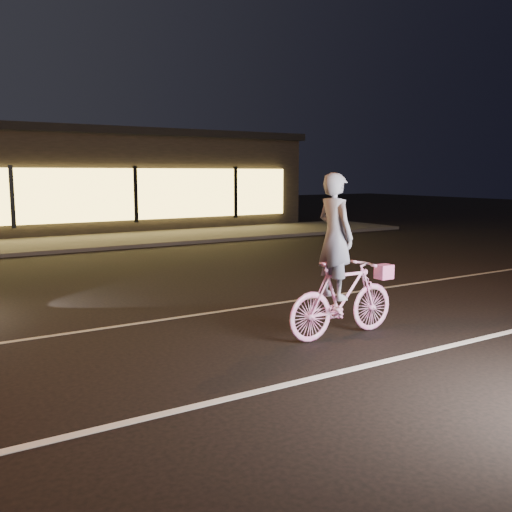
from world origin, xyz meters
TOP-DOWN VIEW (x-y plane):
  - ground at (0.00, 0.00)m, footprint 90.00×90.00m
  - lane_stripe_near at (0.00, -1.50)m, footprint 60.00×0.12m
  - lane_stripe_far at (0.00, 2.00)m, footprint 60.00×0.10m
  - sidewalk at (0.00, 13.00)m, footprint 30.00×4.00m
  - cyclist at (2.07, -0.31)m, footprint 1.93×0.66m

SIDE VIEW (x-z plane):
  - ground at x=0.00m, z-range 0.00..0.00m
  - lane_stripe_near at x=0.00m, z-range 0.00..0.01m
  - lane_stripe_far at x=0.00m, z-range 0.00..0.01m
  - sidewalk at x=0.00m, z-range 0.00..0.12m
  - cyclist at x=2.07m, z-range -0.35..2.07m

